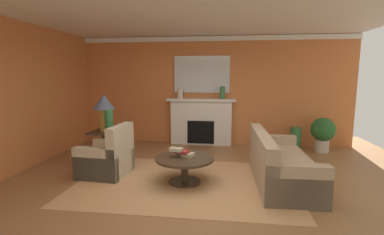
{
  "coord_description": "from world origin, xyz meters",
  "views": [
    {
      "loc": [
        0.5,
        -4.35,
        1.83
      ],
      "look_at": [
        -0.2,
        1.07,
        1.0
      ],
      "focal_mm": 26.07,
      "sensor_mm": 36.0,
      "label": 1
    }
  ],
  "objects_px": {
    "table_lamp": "(104,106)",
    "vase_mantel_right": "(222,93)",
    "coffee_table": "(185,164)",
    "vase_on_side_table": "(109,121)",
    "vase_tall_corner": "(295,139)",
    "vase_mantel_left": "(180,93)",
    "mantel_mirror": "(202,74)",
    "side_table": "(106,145)",
    "fireplace": "(201,123)",
    "sofa": "(279,165)",
    "potted_plant": "(323,132)",
    "armchair_near_window": "(107,159)"
  },
  "relations": [
    {
      "from": "sofa",
      "to": "table_lamp",
      "type": "bearing_deg",
      "value": 170.61
    },
    {
      "from": "table_lamp",
      "to": "vase_mantel_right",
      "type": "relative_size",
      "value": 2.33
    },
    {
      "from": "side_table",
      "to": "table_lamp",
      "type": "bearing_deg",
      "value": -90.0
    },
    {
      "from": "coffee_table",
      "to": "vase_mantel_left",
      "type": "relative_size",
      "value": 3.8
    },
    {
      "from": "vase_tall_corner",
      "to": "vase_mantel_right",
      "type": "bearing_deg",
      "value": 172.14
    },
    {
      "from": "side_table",
      "to": "vase_mantel_right",
      "type": "relative_size",
      "value": 2.17
    },
    {
      "from": "fireplace",
      "to": "mantel_mirror",
      "type": "height_order",
      "value": "mantel_mirror"
    },
    {
      "from": "vase_mantel_left",
      "to": "vase_on_side_table",
      "type": "distance_m",
      "value": 2.33
    },
    {
      "from": "table_lamp",
      "to": "vase_mantel_left",
      "type": "height_order",
      "value": "vase_mantel_left"
    },
    {
      "from": "mantel_mirror",
      "to": "potted_plant",
      "type": "relative_size",
      "value": 1.76
    },
    {
      "from": "vase_mantel_right",
      "to": "side_table",
      "type": "bearing_deg",
      "value": -141.19
    },
    {
      "from": "fireplace",
      "to": "vase_mantel_left",
      "type": "relative_size",
      "value": 6.84
    },
    {
      "from": "sofa",
      "to": "coffee_table",
      "type": "distance_m",
      "value": 1.63
    },
    {
      "from": "coffee_table",
      "to": "vase_mantel_left",
      "type": "bearing_deg",
      "value": 101.16
    },
    {
      "from": "vase_tall_corner",
      "to": "vase_mantel_right",
      "type": "height_order",
      "value": "vase_mantel_right"
    },
    {
      "from": "sofa",
      "to": "table_lamp",
      "type": "distance_m",
      "value": 3.56
    },
    {
      "from": "side_table",
      "to": "vase_tall_corner",
      "type": "distance_m",
      "value": 4.47
    },
    {
      "from": "fireplace",
      "to": "side_table",
      "type": "height_order",
      "value": "fireplace"
    },
    {
      "from": "mantel_mirror",
      "to": "fireplace",
      "type": "bearing_deg",
      "value": -90.0
    },
    {
      "from": "vase_tall_corner",
      "to": "vase_mantel_left",
      "type": "height_order",
      "value": "vase_mantel_left"
    },
    {
      "from": "mantel_mirror",
      "to": "sofa",
      "type": "xyz_separation_m",
      "value": [
        1.59,
        -2.62,
        -1.56
      ]
    },
    {
      "from": "coffee_table",
      "to": "vase_tall_corner",
      "type": "height_order",
      "value": "vase_tall_corner"
    },
    {
      "from": "side_table",
      "to": "vase_mantel_left",
      "type": "bearing_deg",
      "value": 56.56
    },
    {
      "from": "sofa",
      "to": "vase_on_side_table",
      "type": "height_order",
      "value": "vase_on_side_table"
    },
    {
      "from": "vase_mantel_right",
      "to": "potted_plant",
      "type": "distance_m",
      "value": 2.59
    },
    {
      "from": "vase_tall_corner",
      "to": "vase_on_side_table",
      "type": "bearing_deg",
      "value": -156.31
    },
    {
      "from": "fireplace",
      "to": "potted_plant",
      "type": "xyz_separation_m",
      "value": [
        2.96,
        -0.4,
        -0.09
      ]
    },
    {
      "from": "vase_tall_corner",
      "to": "vase_on_side_table",
      "type": "distance_m",
      "value": 4.42
    },
    {
      "from": "fireplace",
      "to": "vase_mantel_right",
      "type": "distance_m",
      "value": 0.98
    },
    {
      "from": "fireplace",
      "to": "sofa",
      "type": "xyz_separation_m",
      "value": [
        1.59,
        -2.5,
        -0.28
      ]
    },
    {
      "from": "mantel_mirror",
      "to": "vase_on_side_table",
      "type": "distance_m",
      "value": 2.88
    },
    {
      "from": "armchair_near_window",
      "to": "mantel_mirror",
      "type": "bearing_deg",
      "value": 61.07
    },
    {
      "from": "coffee_table",
      "to": "vase_on_side_table",
      "type": "xyz_separation_m",
      "value": [
        -1.63,
        0.69,
        0.6
      ]
    },
    {
      "from": "vase_on_side_table",
      "to": "potted_plant",
      "type": "distance_m",
      "value": 4.92
    },
    {
      "from": "mantel_mirror",
      "to": "vase_mantel_left",
      "type": "bearing_deg",
      "value": -162.82
    },
    {
      "from": "mantel_mirror",
      "to": "vase_on_side_table",
      "type": "relative_size",
      "value": 3.16
    },
    {
      "from": "armchair_near_window",
      "to": "vase_tall_corner",
      "type": "height_order",
      "value": "armchair_near_window"
    },
    {
      "from": "side_table",
      "to": "vase_mantel_left",
      "type": "distance_m",
      "value": 2.46
    },
    {
      "from": "table_lamp",
      "to": "vase_mantel_right",
      "type": "xyz_separation_m",
      "value": [
        2.35,
        1.89,
        0.16
      ]
    },
    {
      "from": "coffee_table",
      "to": "potted_plant",
      "type": "xyz_separation_m",
      "value": [
        2.98,
        2.35,
        0.16
      ]
    },
    {
      "from": "sofa",
      "to": "vase_mantel_right",
      "type": "xyz_separation_m",
      "value": [
        -1.04,
        2.45,
        1.09
      ]
    },
    {
      "from": "mantel_mirror",
      "to": "side_table",
      "type": "height_order",
      "value": "mantel_mirror"
    },
    {
      "from": "vase_mantel_right",
      "to": "mantel_mirror",
      "type": "bearing_deg",
      "value": 162.82
    },
    {
      "from": "side_table",
      "to": "potted_plant",
      "type": "distance_m",
      "value": 5.0
    },
    {
      "from": "fireplace",
      "to": "vase_tall_corner",
      "type": "relative_size",
      "value": 3.22
    },
    {
      "from": "vase_mantel_left",
      "to": "table_lamp",
      "type": "bearing_deg",
      "value": -123.44
    },
    {
      "from": "vase_tall_corner",
      "to": "vase_mantel_right",
      "type": "relative_size",
      "value": 1.74
    },
    {
      "from": "sofa",
      "to": "coffee_table",
      "type": "bearing_deg",
      "value": -171.29
    },
    {
      "from": "vase_mantel_right",
      "to": "potted_plant",
      "type": "bearing_deg",
      "value": -8.2
    },
    {
      "from": "sofa",
      "to": "vase_mantel_left",
      "type": "distance_m",
      "value": 3.42
    }
  ]
}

